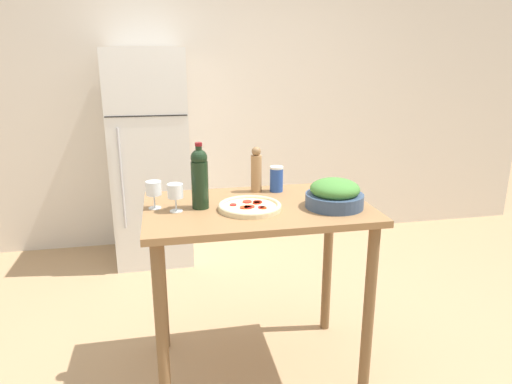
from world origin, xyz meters
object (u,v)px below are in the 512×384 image
Objects in this scene: refrigerator at (151,158)px; wine_bottle at (200,177)px; wine_glass_far at (154,190)px; wine_glass_near at (175,192)px; pepper_mill at (256,170)px; homemade_pizza at (250,207)px; salt_canister at (276,179)px; salad_bowl at (335,194)px.

refrigerator reaches higher than wine_bottle.
wine_glass_near is at bearing -34.11° from wine_glass_far.
pepper_mill reaches higher than wine_glass_near.
pepper_mill is (0.55, 0.19, 0.02)m from wine_glass_far.
homemade_pizza is at bearing -73.45° from refrigerator.
homemade_pizza is (0.23, -0.07, -0.14)m from wine_bottle.
wine_glass_far is at bearing -160.64° from pepper_mill.
wine_glass_far is 0.59m from pepper_mill.
salt_canister is at bearing 14.91° from wine_glass_far.
homemade_pizza is (-0.09, -0.30, -0.11)m from pepper_mill.
wine_bottle is 2.38× the size of wine_glass_near.
wine_bottle is 2.38× the size of wine_glass_far.
refrigerator is 1.69m from wine_glass_near.
wine_bottle is 0.14m from wine_glass_near.
refrigerator is at bearing 91.92° from wine_glass_far.
salad_bowl is (0.77, -0.09, -0.03)m from wine_glass_near.
pepper_mill is 0.88× the size of salad_bowl.
salt_canister reaches higher than homemade_pizza.
refrigerator is 5.62× the size of homemade_pizza.
wine_glass_near is at bearing -84.70° from refrigerator.
pepper_mill is at bearing 30.30° from wine_glass_near.
pepper_mill is at bearing 19.36° from wine_glass_far.
homemade_pizza is at bearing -125.61° from salt_canister.
salad_bowl is at bearing -6.41° from homemade_pizza.
salt_canister is at bearing -8.93° from pepper_mill.
wine_bottle is at bearing -80.45° from refrigerator.
salt_canister is (0.72, -1.43, 0.15)m from refrigerator.
wine_bottle is 0.28m from homemade_pizza.
wine_glass_far is (-0.10, 0.07, 0.00)m from wine_glass_near.
wine_glass_near is at bearing -165.30° from wine_bottle.
wine_bottle is (0.28, -1.65, 0.24)m from refrigerator.
wine_glass_far is (0.05, -1.61, 0.18)m from refrigerator.
pepper_mill is (0.33, 0.23, -0.03)m from wine_bottle.
salt_canister is (0.21, 0.29, 0.06)m from homemade_pizza.
wine_glass_near is at bearing 173.46° from salad_bowl.
refrigerator is at bearing 117.75° from salad_bowl.
pepper_mill is 0.12m from salt_canister.
wine_bottle reaches higher than homemade_pizza.
wine_glass_near is 0.61m from salt_canister.
wine_glass_near is 0.37m from homemade_pizza.
pepper_mill reaches higher than wine_glass_far.
wine_bottle is 0.67m from salad_bowl.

